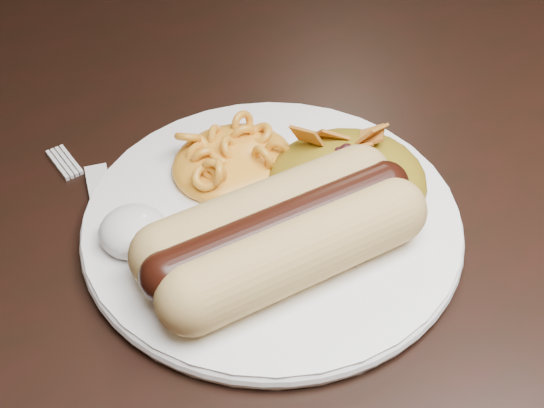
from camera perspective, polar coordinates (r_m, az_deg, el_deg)
table at (r=0.66m, az=-0.16°, el=2.15°), size 1.60×0.90×0.75m
plate at (r=0.48m, az=0.00°, el=-1.38°), size 0.24×0.24×0.01m
hotdog at (r=0.44m, az=0.76°, el=-2.10°), size 0.15×0.08×0.04m
mac_and_cheese at (r=0.50m, az=-2.97°, el=4.17°), size 0.09×0.08×0.03m
sour_cream at (r=0.46m, az=-10.48°, el=-1.62°), size 0.05×0.05×0.03m
taco_salad at (r=0.48m, az=5.71°, el=2.55°), size 0.11×0.10×0.05m
fork at (r=0.50m, az=-12.46°, el=-0.87°), size 0.07×0.15×0.00m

